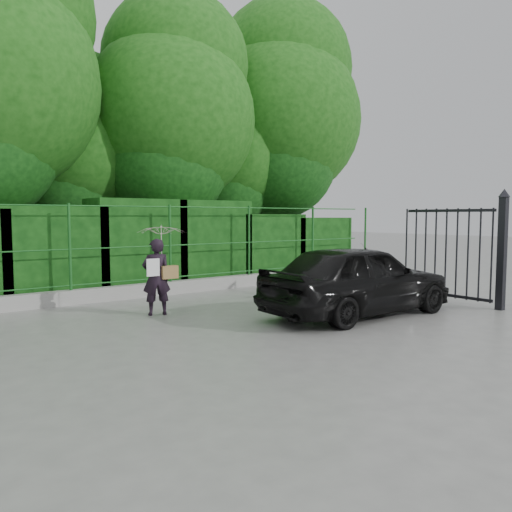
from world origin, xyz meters
TOP-DOWN VIEW (x-y plane):
  - ground at (0.00, 0.00)m, footprint 80.00×80.00m
  - kerb at (0.00, 4.50)m, footprint 14.00×0.25m
  - fence at (0.22, 4.50)m, footprint 14.13×0.06m
  - hedge at (-0.04, 5.50)m, footprint 14.20×1.20m
  - trees at (1.14, 7.74)m, footprint 17.10×6.15m
  - gate at (4.60, -0.72)m, footprint 0.22×2.33m
  - woman at (-0.87, 2.46)m, footprint 0.89×0.90m
  - car at (1.98, 0.14)m, footprint 3.97×1.68m

SIDE VIEW (x-z plane):
  - ground at x=0.00m, z-range 0.00..0.00m
  - kerb at x=0.00m, z-range 0.00..0.30m
  - car at x=1.98m, z-range 0.00..1.34m
  - hedge at x=-0.04m, z-range -0.11..2.14m
  - woman at x=-0.87m, z-range 0.27..1.95m
  - gate at x=4.60m, z-range 0.01..2.37m
  - fence at x=0.22m, z-range 0.30..2.10m
  - trees at x=1.14m, z-range 0.58..8.66m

